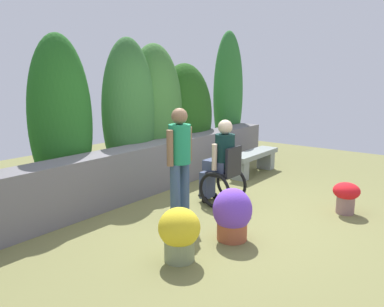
{
  "coord_description": "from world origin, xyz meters",
  "views": [
    {
      "loc": [
        -4.33,
        -2.88,
        1.98
      ],
      "look_at": [
        -0.01,
        0.46,
        0.85
      ],
      "focal_mm": 35.3,
      "sensor_mm": 36.0,
      "label": 1
    }
  ],
  "objects_px": {
    "person_in_wheelchair": "(222,165)",
    "person_standing_companion": "(180,157)",
    "flower_pot_purple_near": "(232,214)",
    "flower_pot_terracotta_by_wall": "(346,195)",
    "flower_pot_red_accent": "(179,233)",
    "stone_bench": "(253,159)"
  },
  "relations": [
    {
      "from": "flower_pot_terracotta_by_wall",
      "to": "stone_bench",
      "type": "bearing_deg",
      "value": 61.08
    },
    {
      "from": "stone_bench",
      "to": "person_in_wheelchair",
      "type": "bearing_deg",
      "value": -166.8
    },
    {
      "from": "person_in_wheelchair",
      "to": "flower_pot_terracotta_by_wall",
      "type": "bearing_deg",
      "value": -62.54
    },
    {
      "from": "flower_pot_terracotta_by_wall",
      "to": "flower_pot_red_accent",
      "type": "height_order",
      "value": "flower_pot_red_accent"
    },
    {
      "from": "person_in_wheelchair",
      "to": "flower_pot_terracotta_by_wall",
      "type": "height_order",
      "value": "person_in_wheelchair"
    },
    {
      "from": "flower_pot_purple_near",
      "to": "flower_pot_red_accent",
      "type": "height_order",
      "value": "flower_pot_purple_near"
    },
    {
      "from": "stone_bench",
      "to": "flower_pot_purple_near",
      "type": "xyz_separation_m",
      "value": [
        -2.98,
        -1.34,
        0.02
      ]
    },
    {
      "from": "stone_bench",
      "to": "flower_pot_terracotta_by_wall",
      "type": "relative_size",
      "value": 3.19
    },
    {
      "from": "person_standing_companion",
      "to": "person_in_wheelchair",
      "type": "bearing_deg",
      "value": 1.5
    },
    {
      "from": "person_in_wheelchair",
      "to": "flower_pot_purple_near",
      "type": "relative_size",
      "value": 2.05
    },
    {
      "from": "person_in_wheelchair",
      "to": "person_standing_companion",
      "type": "xyz_separation_m",
      "value": [
        -0.9,
        0.1,
        0.27
      ]
    },
    {
      "from": "person_in_wheelchair",
      "to": "flower_pot_terracotta_by_wall",
      "type": "xyz_separation_m",
      "value": [
        0.76,
        -1.67,
        -0.35
      ]
    },
    {
      "from": "person_standing_companion",
      "to": "flower_pot_purple_near",
      "type": "bearing_deg",
      "value": -90.33
    },
    {
      "from": "flower_pot_purple_near",
      "to": "flower_pot_terracotta_by_wall",
      "type": "relative_size",
      "value": 1.41
    },
    {
      "from": "person_in_wheelchair",
      "to": "flower_pot_red_accent",
      "type": "bearing_deg",
      "value": -156.98
    },
    {
      "from": "person_standing_companion",
      "to": "flower_pot_terracotta_by_wall",
      "type": "distance_m",
      "value": 2.5
    },
    {
      "from": "person_in_wheelchair",
      "to": "person_standing_companion",
      "type": "relative_size",
      "value": 0.85
    },
    {
      "from": "stone_bench",
      "to": "flower_pot_terracotta_by_wall",
      "type": "distance_m",
      "value": 2.48
    },
    {
      "from": "flower_pot_terracotta_by_wall",
      "to": "flower_pot_red_accent",
      "type": "xyz_separation_m",
      "value": [
        -2.59,
        1.01,
        0.04
      ]
    },
    {
      "from": "person_in_wheelchair",
      "to": "flower_pot_terracotta_by_wall",
      "type": "distance_m",
      "value": 1.87
    },
    {
      "from": "stone_bench",
      "to": "flower_pot_terracotta_by_wall",
      "type": "height_order",
      "value": "same"
    },
    {
      "from": "person_standing_companion",
      "to": "flower_pot_red_accent",
      "type": "xyz_separation_m",
      "value": [
        -0.94,
        -0.76,
        -0.58
      ]
    }
  ]
}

